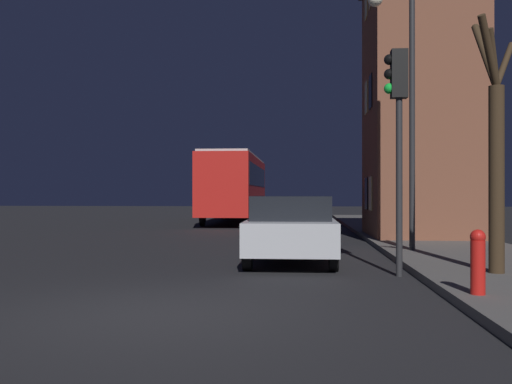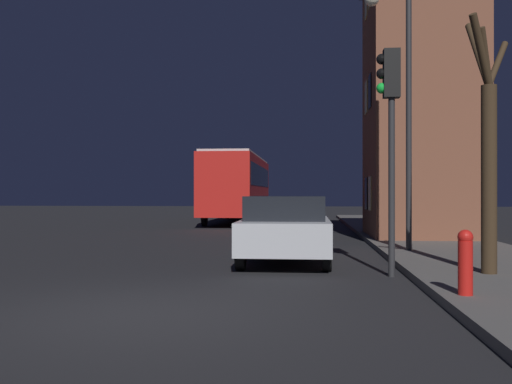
# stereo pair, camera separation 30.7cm
# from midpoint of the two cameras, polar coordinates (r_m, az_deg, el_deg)

# --- Properties ---
(ground_plane) EXTENTS (120.00, 120.00, 0.00)m
(ground_plane) POSITION_cam_midpoint_polar(r_m,az_deg,el_deg) (7.66, -10.16, -11.78)
(ground_plane) COLOR black
(brick_building) EXTENTS (3.64, 4.46, 8.93)m
(brick_building) POSITION_cam_midpoint_polar(r_m,az_deg,el_deg) (19.95, 16.54, 8.75)
(brick_building) COLOR brown
(brick_building) RESTS_ON sidewalk
(streetlamp) EXTENTS (1.16, 0.38, 6.44)m
(streetlamp) POSITION_cam_midpoint_polar(r_m,az_deg,el_deg) (14.82, 14.55, 10.72)
(streetlamp) COLOR #28282B
(streetlamp) RESTS_ON sidewalk
(traffic_light) EXTENTS (0.43, 0.24, 4.22)m
(traffic_light) POSITION_cam_midpoint_polar(r_m,az_deg,el_deg) (10.97, 14.03, 7.64)
(traffic_light) COLOR #28282B
(traffic_light) RESTS_ON ground
(bare_tree) EXTENTS (1.02, 1.74, 4.68)m
(bare_tree) POSITION_cam_midpoint_polar(r_m,az_deg,el_deg) (10.94, 22.86, 4.67)
(bare_tree) COLOR #382819
(bare_tree) RESTS_ON sidewalk
(bus) EXTENTS (2.46, 11.68, 3.50)m
(bus) POSITION_cam_midpoint_polar(r_m,az_deg,el_deg) (30.42, -1.50, 0.89)
(bus) COLOR red
(bus) RESTS_ON ground
(car_near_lane) EXTENTS (1.90, 3.82, 1.48)m
(car_near_lane) POSITION_cam_midpoint_polar(r_m,az_deg,el_deg) (12.59, 3.69, -3.64)
(car_near_lane) COLOR #B7BABF
(car_near_lane) RESTS_ON ground
(car_mid_lane) EXTENTS (1.86, 4.61, 1.41)m
(car_mid_lane) POSITION_cam_midpoint_polar(r_m,az_deg,el_deg) (21.04, 4.68, -2.30)
(car_mid_lane) COLOR black
(car_mid_lane) RESTS_ON ground
(fire_hydrant) EXTENTS (0.21, 0.21, 0.91)m
(fire_hydrant) POSITION_cam_midpoint_polar(r_m,az_deg,el_deg) (8.49, 21.19, -6.42)
(fire_hydrant) COLOR red
(fire_hydrant) RESTS_ON sidewalk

